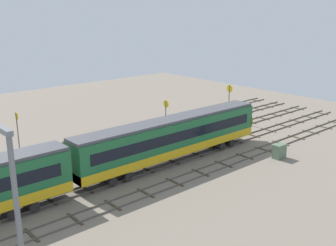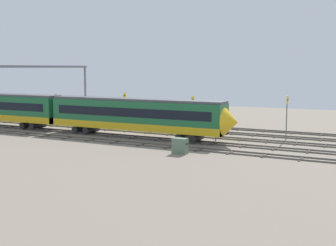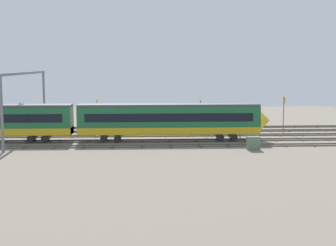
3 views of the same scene
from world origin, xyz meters
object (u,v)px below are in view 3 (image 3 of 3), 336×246
overhead_gantry (26,87)px  speed_sign_near_foreground (97,108)px  signal_light_trackside_departure (240,119)px  speed_sign_mid_trackside (284,108)px  speed_sign_far_trackside (200,111)px  signal_light_trackside_approach (20,112)px  relay_cabinet (253,143)px  train (80,122)px

overhead_gantry → speed_sign_near_foreground: overhead_gantry is taller
speed_sign_near_foreground → signal_light_trackside_departure: bearing=-30.6°
signal_light_trackside_departure → overhead_gantry: bearing=176.3°
overhead_gantry → speed_sign_mid_trackside: bearing=4.1°
speed_sign_near_foreground → overhead_gantry: bearing=-129.5°
signal_light_trackside_departure → speed_sign_far_trackside: bearing=139.0°
speed_sign_mid_trackside → signal_light_trackside_approach: size_ratio=1.28×
speed_sign_mid_trackside → signal_light_trackside_approach: 40.23m
speed_sign_mid_trackside → signal_light_trackside_departure: size_ratio=1.36×
overhead_gantry → relay_cabinet: bearing=-21.0°
signal_light_trackside_approach → signal_light_trackside_departure: 33.71m
train → speed_sign_mid_trackside: size_ratio=9.23×
signal_light_trackside_approach → speed_sign_near_foreground: bearing=18.0°
signal_light_trackside_departure → signal_light_trackside_approach: bearing=165.0°
speed_sign_far_trackside → relay_cabinet: size_ratio=3.14×
overhead_gantry → relay_cabinet: overhead_gantry is taller
signal_light_trackside_departure → relay_cabinet: (-0.32, -9.42, -1.85)m
relay_cabinet → signal_light_trackside_approach: bearing=150.6°
speed_sign_far_trackside → overhead_gantry: bearing=-174.2°
relay_cabinet → train: bearing=161.8°
overhead_gantry → signal_light_trackside_approach: 8.52m
overhead_gantry → speed_sign_far_trackside: size_ratio=4.65×
speed_sign_mid_trackside → speed_sign_far_trackside: bearing=-179.3°
train → speed_sign_mid_trackside: bearing=13.2°
signal_light_trackside_departure → train: bearing=-173.9°
speed_sign_far_trackside → signal_light_trackside_approach: size_ratio=1.18×
overhead_gantry → speed_sign_mid_trackside: size_ratio=4.30×
signal_light_trackside_approach → relay_cabinet: (32.24, -18.17, -2.00)m
overhead_gantry → speed_sign_near_foreground: size_ratio=5.04×
relay_cabinet → speed_sign_near_foreground: bearing=133.5°
speed_sign_near_foreground → speed_sign_mid_trackside: 29.63m
overhead_gantry → signal_light_trackside_departure: size_ratio=5.84×
train → relay_cabinet: 22.78m
signal_light_trackside_departure → relay_cabinet: signal_light_trackside_departure is taller
speed_sign_near_foreground → signal_light_trackside_approach: speed_sign_near_foreground is taller
speed_sign_far_trackside → train: bearing=-158.1°
speed_sign_far_trackside → relay_cabinet: bearing=-70.9°
signal_light_trackside_approach → signal_light_trackside_departure: size_ratio=1.06×
relay_cabinet → overhead_gantry: bearing=159.0°
relay_cabinet → speed_sign_mid_trackside: bearing=61.0°
speed_sign_far_trackside → signal_light_trackside_departure: speed_sign_far_trackside is taller
signal_light_trackside_approach → speed_sign_mid_trackside: bearing=-6.0°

